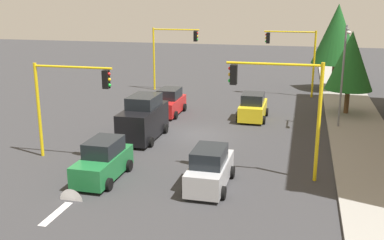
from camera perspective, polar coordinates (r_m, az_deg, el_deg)
name	(u,v)px	position (r m, az deg, el deg)	size (l,w,h in m)	color
ground_plane	(195,135)	(29.65, 0.41, -1.92)	(120.00, 120.00, 0.00)	#353538
sidewalk_kerb	(356,124)	(33.90, 20.02, -0.53)	(80.00, 4.00, 0.15)	gray
lane_arrow_near	(66,206)	(20.63, -15.67, -10.35)	(2.40, 1.10, 1.10)	silver
traffic_signal_far_left	(294,50)	(41.81, 12.80, 8.58)	(0.36, 4.59, 5.96)	yellow
traffic_signal_far_right	(171,47)	(43.60, -2.64, 9.21)	(0.36, 4.59, 5.99)	yellow
traffic_signal_near_right	(68,92)	(25.30, -15.41, 3.38)	(0.36, 4.59, 5.31)	yellow
traffic_signal_near_left	(282,97)	(22.06, 11.29, 2.87)	(0.36, 4.59, 5.83)	yellow
street_lamp_curbside	(344,66)	(31.58, 18.60, 6.44)	(2.15, 0.28, 7.00)	slate
tree_roadside_mid	(350,61)	(36.01, 19.36, 7.06)	(3.51, 3.51, 6.38)	brown
tree_roadside_far	(337,34)	(45.77, 17.81, 10.28)	(4.49, 4.49, 8.21)	brown
delivery_van_black	(143,119)	(28.80, -6.14, 0.13)	(4.80, 2.22, 2.77)	black
car_yellow	(253,107)	(33.63, 7.69, 1.58)	(3.86, 2.07, 1.98)	yellow
car_red	(169,103)	(34.86, -2.90, 2.18)	(4.12, 2.00, 1.98)	red
car_silver	(210,169)	(21.46, 2.26, -6.17)	(4.11, 1.95, 1.98)	#B2B5BA
car_green	(103,161)	(22.83, -11.15, -5.12)	(4.10, 1.94, 1.98)	#1E7238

